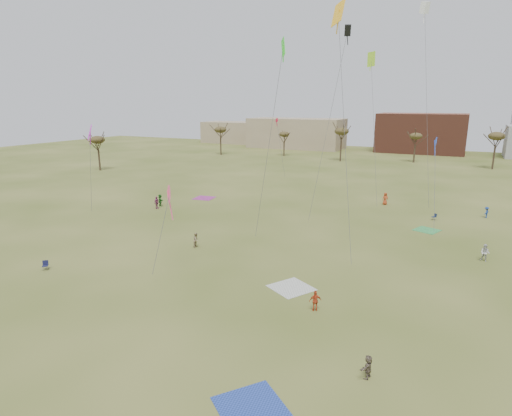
% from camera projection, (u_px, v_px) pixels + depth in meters
% --- Properties ---
extents(ground, '(260.00, 260.00, 0.00)m').
position_uv_depth(ground, '(185.00, 315.00, 31.29)').
color(ground, '#3C4D18').
rests_on(ground, ground).
extents(spectator_fore_a, '(1.01, 0.84, 1.61)m').
position_uv_depth(spectator_fore_a, '(315.00, 301.00, 31.74)').
color(spectator_fore_a, '#C94722').
rests_on(spectator_fore_a, ground).
extents(spectator_fore_b, '(0.68, 0.84, 1.61)m').
position_uv_depth(spectator_fore_b, '(196.00, 240.00, 45.77)').
color(spectator_fore_b, '#927D5D').
rests_on(spectator_fore_b, ground).
extents(spectator_fore_c, '(0.69, 1.38, 1.43)m').
position_uv_depth(spectator_fore_c, '(368.00, 367.00, 23.98)').
color(spectator_fore_c, brown).
rests_on(spectator_fore_c, ground).
extents(spectator_mid_d, '(0.53, 1.12, 1.85)m').
position_uv_depth(spectator_mid_d, '(157.00, 203.00, 62.41)').
color(spectator_mid_d, '#8C3A67').
rests_on(spectator_mid_d, ground).
extents(spectator_mid_e, '(1.03, 0.92, 1.76)m').
position_uv_depth(spectator_mid_e, '(485.00, 253.00, 41.66)').
color(spectator_mid_e, silver).
rests_on(spectator_mid_e, ground).
extents(flyer_far_a, '(1.69, 1.41, 1.82)m').
position_uv_depth(flyer_far_a, '(160.00, 200.00, 63.94)').
color(flyer_far_a, '#286A23').
rests_on(flyer_far_a, ground).
extents(flyer_far_b, '(1.10, 0.95, 1.89)m').
position_uv_depth(flyer_far_b, '(385.00, 199.00, 64.79)').
color(flyer_far_b, '#A83F1C').
rests_on(flyer_far_b, ground).
extents(flyer_far_c, '(0.90, 1.13, 1.53)m').
position_uv_depth(flyer_far_c, '(486.00, 212.00, 57.43)').
color(flyer_far_c, navy).
rests_on(flyer_far_c, ground).
extents(blanket_blue, '(4.68, 4.68, 0.03)m').
position_uv_depth(blanket_blue, '(251.00, 408.00, 21.76)').
color(blanket_blue, '#243F9E').
rests_on(blanket_blue, ground).
extents(blanket_cream, '(4.35, 4.35, 0.03)m').
position_uv_depth(blanket_cream, '(291.00, 288.00, 35.85)').
color(blanket_cream, beige).
rests_on(blanket_cream, ground).
extents(blanket_plum, '(3.47, 3.47, 0.03)m').
position_uv_depth(blanket_plum, '(204.00, 198.00, 69.45)').
color(blanket_plum, '#9A2F83').
rests_on(blanket_plum, ground).
extents(blanket_olive, '(3.46, 3.46, 0.03)m').
position_uv_depth(blanket_olive, '(427.00, 230.00, 52.01)').
color(blanket_olive, green).
rests_on(blanket_olive, ground).
extents(camp_chair_left, '(0.73, 0.74, 0.87)m').
position_uv_depth(camp_chair_left, '(45.00, 267.00, 39.65)').
color(camp_chair_left, '#141739').
rests_on(camp_chair_left, ground).
extents(camp_chair_right, '(0.74, 0.73, 0.87)m').
position_uv_depth(camp_chair_right, '(434.00, 218.00, 56.53)').
color(camp_chair_right, '#15203A').
rests_on(camp_chair_right, ground).
extents(kites_aloft, '(68.74, 54.81, 27.87)m').
position_uv_depth(kites_aloft, '(356.00, 58.00, 50.02)').
color(kites_aloft, red).
rests_on(kites_aloft, ground).
extents(tree_line, '(117.44, 49.32, 8.91)m').
position_uv_depth(tree_line, '(370.00, 138.00, 99.69)').
color(tree_line, '#3A2B1E').
rests_on(tree_line, ground).
extents(building_tan, '(32.00, 14.00, 10.00)m').
position_uv_depth(building_tan, '(296.00, 133.00, 145.16)').
color(building_tan, '#937F60').
rests_on(building_tan, ground).
extents(building_brick, '(26.00, 16.00, 12.00)m').
position_uv_depth(building_brick, '(421.00, 133.00, 132.21)').
color(building_brick, brown).
rests_on(building_brick, ground).
extents(building_tan_west, '(20.00, 12.00, 8.00)m').
position_uv_depth(building_tan_west, '(230.00, 132.00, 164.30)').
color(building_tan_west, '#937F60').
rests_on(building_tan_west, ground).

